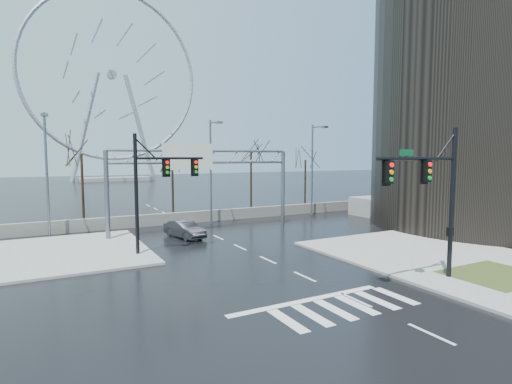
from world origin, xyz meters
TOP-DOWN VIEW (x-y plane):
  - ground at (0.00, 0.00)m, footprint 260.00×260.00m
  - sidewalk_right_ext at (10.00, 2.00)m, footprint 12.00×10.00m
  - sidewalk_far at (-11.00, 12.00)m, footprint 10.00×12.00m
  - grass_strip at (9.00, -5.00)m, footprint 5.00×4.00m
  - tower_podium at (29.00, 8.00)m, footprint 22.00×18.00m
  - barrier_wall at (0.00, 20.00)m, footprint 52.00×0.50m
  - signal_mast_near at (5.14, -4.04)m, footprint 5.52×0.41m
  - signal_mast_far at (-5.87, 8.96)m, footprint 4.72×0.41m
  - sign_gantry at (-0.38, 14.96)m, footprint 16.36×0.40m
  - streetlight_left at (-12.00, 18.16)m, footprint 0.50×2.55m
  - streetlight_mid at (2.00, 18.16)m, footprint 0.50×2.55m
  - streetlight_right at (14.00, 18.16)m, footprint 0.50×2.55m
  - tree_left at (-9.00, 23.50)m, footprint 3.75×3.75m
  - tree_center at (0.00, 24.50)m, footprint 3.25×3.25m
  - tree_right at (9.00, 23.50)m, footprint 3.90×3.90m
  - tree_far_right at (17.00, 24.00)m, footprint 3.40×3.40m
  - ferris_wheel at (5.00, 95.00)m, footprint 45.00×6.00m
  - car at (-2.43, 13.17)m, footprint 2.48×4.44m

SIDE VIEW (x-z plane):
  - ground at x=0.00m, z-range 0.00..0.00m
  - sidewalk_right_ext at x=10.00m, z-range 0.00..0.15m
  - sidewalk_far at x=-11.00m, z-range 0.00..0.15m
  - grass_strip at x=9.00m, z-range 0.14..0.17m
  - barrier_wall at x=0.00m, z-range 0.00..1.10m
  - car at x=-2.43m, z-range 0.00..1.39m
  - tower_podium at x=29.00m, z-range 0.00..2.00m
  - signal_mast_far at x=-5.87m, z-range 0.83..8.83m
  - signal_mast_near at x=5.14m, z-range 0.87..8.87m
  - tree_center at x=0.00m, z-range 1.92..8.42m
  - sign_gantry at x=-0.38m, z-range 1.38..8.98m
  - tree_far_right at x=17.00m, z-range 2.01..8.81m
  - streetlight_left at x=-12.00m, z-range 0.89..10.89m
  - streetlight_mid at x=2.00m, z-range 0.89..10.89m
  - streetlight_right at x=14.00m, z-range 0.89..10.89m
  - tree_left at x=-9.00m, z-range 2.23..9.73m
  - tree_right at x=9.00m, z-range 2.32..10.12m
  - ferris_wheel at x=5.00m, z-range 0.68..51.59m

